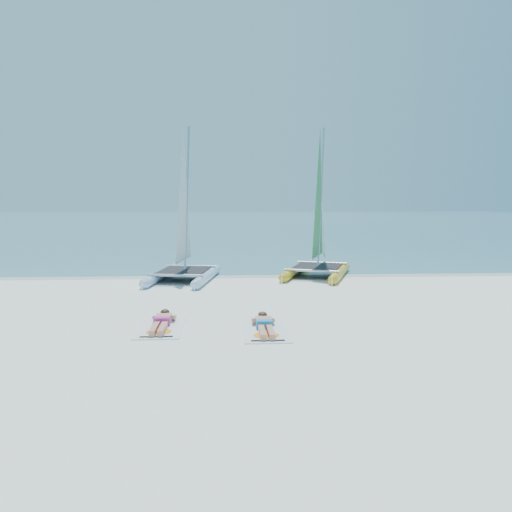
{
  "coord_description": "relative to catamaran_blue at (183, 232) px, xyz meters",
  "views": [
    {
      "loc": [
        -0.91,
        -13.74,
        2.89
      ],
      "look_at": [
        -0.04,
        1.2,
        1.23
      ],
      "focal_mm": 35.0,
      "sensor_mm": 36.0,
      "label": 1
    }
  ],
  "objects": [
    {
      "name": "ground",
      "position": [
        2.49,
        -4.48,
        -1.76
      ],
      "size": [
        140.0,
        140.0,
        0.0
      ],
      "primitive_type": "plane",
      "color": "white",
      "rests_on": "ground"
    },
    {
      "name": "sea",
      "position": [
        2.49,
        58.52,
        -1.75
      ],
      "size": [
        140.0,
        115.0,
        0.01
      ],
      "primitive_type": "cube",
      "color": "#69A9AF",
      "rests_on": "ground"
    },
    {
      "name": "wet_sand_strip",
      "position": [
        2.49,
        1.02,
        -1.75
      ],
      "size": [
        140.0,
        1.4,
        0.01
      ],
      "primitive_type": "cube",
      "color": "beige",
      "rests_on": "ground"
    },
    {
      "name": "catamaran_blue",
      "position": [
        0.0,
        0.0,
        0.0
      ],
      "size": [
        2.7,
        4.57,
        5.88
      ],
      "rotation": [
        0.0,
        0.0,
        -0.15
      ],
      "color": "silver",
      "rests_on": "ground"
    },
    {
      "name": "catamaran_yellow",
      "position": [
        5.19,
        1.09,
        0.13
      ],
      "size": [
        3.45,
        4.83,
        5.98
      ],
      "rotation": [
        0.0,
        0.0,
        -0.34
      ],
      "color": "yellow",
      "rests_on": "ground"
    },
    {
      "name": "towel_a",
      "position": [
        0.06,
        -7.05,
        -1.75
      ],
      "size": [
        1.0,
        1.85,
        0.02
      ],
      "primitive_type": "cube",
      "color": "white",
      "rests_on": "ground"
    },
    {
      "name": "sunbather_a",
      "position": [
        0.06,
        -6.86,
        -1.64
      ],
      "size": [
        0.37,
        1.73,
        0.26
      ],
      "color": "tan",
      "rests_on": "towel_a"
    },
    {
      "name": "towel_b",
      "position": [
        2.41,
        -7.48,
        -1.75
      ],
      "size": [
        1.0,
        1.85,
        0.02
      ],
      "primitive_type": "cube",
      "color": "white",
      "rests_on": "ground"
    },
    {
      "name": "sunbather_b",
      "position": [
        2.41,
        -7.28,
        -1.64
      ],
      "size": [
        0.37,
        1.73,
        0.26
      ],
      "color": "tan",
      "rests_on": "towel_b"
    }
  ]
}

